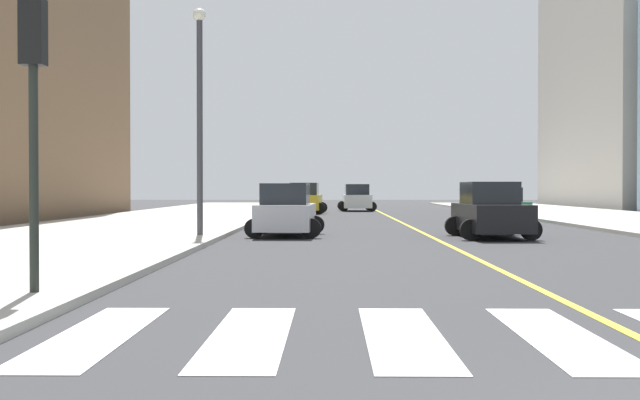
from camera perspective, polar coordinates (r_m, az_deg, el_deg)
The scene contains 10 objects.
sidewalk_kerb_west at distance 26.58m, azimuth -18.23°, elevation -2.73°, with size 10.00×120.00×0.15m, color #B2ADA3.
crosswalk_paint at distance 9.90m, azimuth 22.08°, elevation -9.20°, with size 13.50×4.00×0.01m.
lane_divider_paint at distance 45.25m, azimuth 5.29°, elevation -1.31°, with size 0.16×80.00×0.01m, color yellow.
car_green_nearest at distance 39.79m, azimuth 13.28°, elevation -0.45°, with size 2.48×3.95×1.76m.
car_silver_second at distance 28.02m, azimuth -2.50°, elevation -0.85°, with size 2.74×4.30×1.89m.
car_white_third at distance 58.89m, azimuth 2.70°, elevation 0.11°, with size 2.89×4.57×2.03m.
car_yellow_fourth at distance 52.90m, azimuth -1.11°, elevation 0.06°, with size 3.05×4.76×2.09m.
car_black_fifth at distance 27.69m, azimuth 12.36°, elevation -0.84°, with size 2.81×4.41×1.95m.
traffic_light_far_corner at distance 12.67m, azimuth -20.20°, elevation 7.86°, with size 0.36×0.41×4.43m.
street_lamp at distance 26.83m, azimuth -8.79°, elevation 7.11°, with size 0.44×0.44×7.65m.
Camera 1 is at (-3.55, -5.08, 1.73)m, focal length 43.77 mm.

